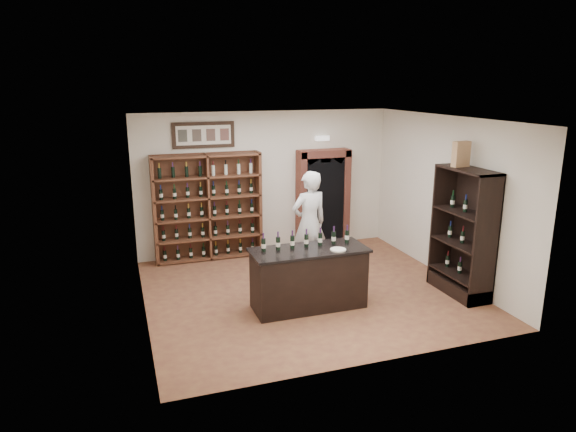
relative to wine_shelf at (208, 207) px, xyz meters
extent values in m
plane|color=brown|center=(1.30, -2.33, -1.10)|extent=(5.50, 5.50, 0.00)
plane|color=white|center=(1.30, -2.33, 1.90)|extent=(5.50, 5.50, 0.00)
cube|color=silver|center=(1.30, 0.17, 0.40)|extent=(5.50, 0.04, 3.00)
cube|color=silver|center=(-1.45, -2.33, 0.40)|extent=(0.04, 5.00, 3.00)
cube|color=silver|center=(4.05, -2.33, 0.40)|extent=(0.04, 5.00, 3.00)
cube|color=brown|center=(0.00, 0.14, 0.00)|extent=(2.20, 0.02, 2.20)
cube|color=brown|center=(-1.07, -0.04, 0.00)|extent=(0.06, 0.38, 2.20)
cube|color=brown|center=(1.07, -0.04, 0.00)|extent=(0.06, 0.38, 2.20)
cube|color=brown|center=(0.00, -0.04, 0.00)|extent=(0.04, 0.38, 2.20)
cube|color=brown|center=(0.00, -0.04, -1.06)|extent=(2.18, 0.38, 0.04)
cube|color=brown|center=(0.00, -0.04, -0.64)|extent=(2.18, 0.38, 0.04)
cube|color=brown|center=(0.00, -0.04, -0.21)|extent=(2.18, 0.38, 0.03)
cube|color=brown|center=(0.00, -0.04, 0.21)|extent=(2.18, 0.38, 0.04)
cube|color=brown|center=(0.00, -0.04, 0.64)|extent=(2.18, 0.38, 0.04)
cube|color=brown|center=(0.00, -0.04, 1.06)|extent=(2.18, 0.38, 0.04)
cube|color=black|center=(0.00, 0.14, 1.45)|extent=(1.25, 0.04, 0.52)
cube|color=black|center=(2.55, 0.00, -0.04)|extent=(0.97, 0.29, 2.05)
cube|color=#97493A|center=(2.04, -0.02, -0.02)|extent=(0.14, 0.35, 2.15)
cube|color=#97493A|center=(3.06, -0.02, -0.02)|extent=(0.14, 0.35, 2.15)
cube|color=#97493A|center=(2.55, -0.02, 0.99)|extent=(1.15, 0.35, 0.16)
cube|color=white|center=(2.55, 0.09, 1.30)|extent=(0.30, 0.10, 0.10)
cube|color=black|center=(1.10, -2.93, -0.63)|extent=(1.80, 0.70, 0.94)
cube|color=black|center=(1.10, -2.93, -0.12)|extent=(1.88, 0.78, 0.04)
cylinder|color=black|center=(0.38, -2.81, 0.01)|extent=(0.07, 0.07, 0.21)
cylinder|color=silver|center=(0.38, -2.81, -0.01)|extent=(0.07, 0.07, 0.07)
cylinder|color=#492563|center=(0.38, -2.81, 0.16)|extent=(0.03, 0.03, 0.09)
cylinder|color=black|center=(0.62, -2.81, 0.01)|extent=(0.07, 0.07, 0.21)
cylinder|color=silver|center=(0.62, -2.81, -0.01)|extent=(0.07, 0.07, 0.07)
cylinder|color=#492563|center=(0.62, -2.81, 0.16)|extent=(0.03, 0.03, 0.09)
cylinder|color=black|center=(0.86, -2.81, 0.01)|extent=(0.07, 0.07, 0.21)
cylinder|color=silver|center=(0.86, -2.81, -0.01)|extent=(0.07, 0.07, 0.07)
cylinder|color=#492563|center=(0.86, -2.81, 0.16)|extent=(0.03, 0.03, 0.09)
cylinder|color=black|center=(1.10, -2.81, 0.01)|extent=(0.07, 0.07, 0.21)
cylinder|color=silver|center=(1.10, -2.81, -0.01)|extent=(0.07, 0.07, 0.07)
cylinder|color=#492563|center=(1.10, -2.81, 0.16)|extent=(0.03, 0.03, 0.09)
cylinder|color=black|center=(1.34, -2.81, 0.01)|extent=(0.07, 0.07, 0.21)
cylinder|color=silver|center=(1.34, -2.81, -0.01)|extent=(0.07, 0.07, 0.07)
cylinder|color=#492563|center=(1.34, -2.81, 0.16)|extent=(0.03, 0.03, 0.09)
cylinder|color=black|center=(1.58, -2.81, 0.01)|extent=(0.07, 0.07, 0.21)
cylinder|color=silver|center=(1.58, -2.81, -0.01)|extent=(0.07, 0.07, 0.07)
cylinder|color=#492563|center=(1.58, -2.81, 0.16)|extent=(0.03, 0.03, 0.09)
cylinder|color=black|center=(1.82, -2.81, 0.01)|extent=(0.07, 0.07, 0.21)
cylinder|color=silver|center=(1.82, -2.81, -0.01)|extent=(0.07, 0.07, 0.07)
cylinder|color=#492563|center=(1.82, -2.81, 0.16)|extent=(0.03, 0.03, 0.09)
cube|color=black|center=(4.02, -3.23, 0.00)|extent=(0.02, 1.20, 2.20)
cube|color=black|center=(3.79, -3.81, 0.00)|extent=(0.48, 0.04, 2.20)
cube|color=black|center=(3.79, -2.65, 0.00)|extent=(0.48, 0.04, 2.20)
cube|color=black|center=(3.79, -3.23, 1.08)|extent=(0.48, 1.20, 0.04)
cube|color=black|center=(3.79, -3.23, -0.98)|extent=(0.48, 1.20, 0.24)
cube|color=black|center=(3.79, -3.23, -0.75)|extent=(0.48, 1.16, 0.03)
cube|color=black|center=(3.79, -3.23, -0.20)|extent=(0.48, 1.16, 0.03)
cube|color=black|center=(3.79, -3.23, 0.35)|extent=(0.48, 1.16, 0.03)
imported|color=silver|center=(1.65, -1.50, -0.10)|extent=(0.80, 0.60, 2.00)
cylinder|color=silver|center=(1.51, -3.14, -0.09)|extent=(0.25, 0.25, 0.02)
cube|color=tan|center=(3.77, -3.03, 1.31)|extent=(0.31, 0.16, 0.43)
camera|label=1|loc=(-1.72, -10.19, 2.50)|focal=32.00mm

